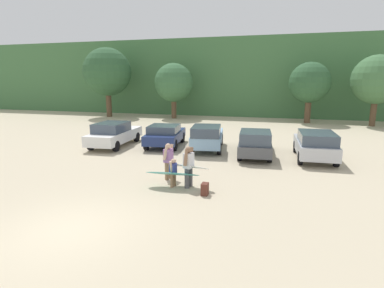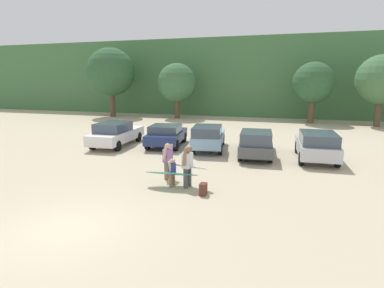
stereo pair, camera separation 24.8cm
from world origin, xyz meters
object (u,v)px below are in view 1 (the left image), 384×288
(parked_car_dark_gray, at_px, (255,142))
(person_child, at_px, (173,171))
(surfboard_white, at_px, (189,166))
(surfboard_teal, at_px, (172,174))
(backpack_dropped, at_px, (205,189))
(parked_car_navy, at_px, (165,135))
(person_companion, at_px, (168,159))
(parked_car_silver, at_px, (315,144))
(person_adult, at_px, (189,164))
(parked_car_white, at_px, (114,134))
(parked_car_sky_blue, at_px, (207,137))

(parked_car_dark_gray, height_order, person_child, parked_car_dark_gray)
(person_child, height_order, surfboard_white, person_child)
(surfboard_white, xyz_separation_m, surfboard_teal, (-0.60, -0.33, -0.26))
(surfboard_teal, xyz_separation_m, backpack_dropped, (1.43, -0.44, -0.34))
(surfboard_teal, relative_size, backpack_dropped, 4.94)
(parked_car_navy, bearing_deg, person_companion, -165.64)
(parked_car_dark_gray, xyz_separation_m, person_child, (-2.67, -6.11, -0.13))
(surfboard_white, relative_size, backpack_dropped, 4.04)
(surfboard_white, height_order, surfboard_teal, surfboard_white)
(person_companion, xyz_separation_m, backpack_dropped, (1.96, -1.45, -0.65))
(person_companion, bearing_deg, person_child, 131.92)
(parked_car_silver, distance_m, surfboard_teal, 8.54)
(person_adult, height_order, surfboard_teal, person_adult)
(person_adult, bearing_deg, surfboard_teal, 32.90)
(parked_car_white, distance_m, parked_car_sky_blue, 6.04)
(parked_car_white, height_order, parked_car_silver, parked_car_white)
(parked_car_dark_gray, distance_m, person_adult, 6.34)
(person_adult, xyz_separation_m, surfboard_teal, (-0.60, -0.24, -0.37))
(person_companion, height_order, surfboard_teal, person_companion)
(surfboard_white, distance_m, backpack_dropped, 1.28)
(parked_car_dark_gray, xyz_separation_m, person_companion, (-3.20, -5.22, 0.11))
(parked_car_dark_gray, xyz_separation_m, surfboard_white, (-2.07, -5.90, 0.05))
(parked_car_navy, relative_size, parked_car_silver, 0.97)
(parked_car_dark_gray, relative_size, parked_car_silver, 1.12)
(parked_car_sky_blue, relative_size, backpack_dropped, 9.81)
(person_companion, distance_m, surfboard_teal, 1.19)
(person_companion, relative_size, surfboard_white, 0.86)
(person_adult, bearing_deg, person_child, 22.13)
(surfboard_white, xyz_separation_m, backpack_dropped, (0.83, -0.77, -0.60))
(parked_car_sky_blue, height_order, person_companion, parked_car_sky_blue)
(parked_car_white, relative_size, person_adult, 2.95)
(person_adult, bearing_deg, parked_car_white, -31.00)
(parked_car_dark_gray, bearing_deg, surfboard_white, 156.20)
(parked_car_navy, distance_m, person_companion, 6.78)
(parked_car_sky_blue, distance_m, person_child, 6.82)
(parked_car_navy, xyz_separation_m, parked_car_sky_blue, (2.85, -0.37, 0.09))
(person_adult, xyz_separation_m, person_child, (-0.61, -0.12, -0.29))
(parked_car_dark_gray, relative_size, surfboard_white, 2.69)
(parked_car_navy, distance_m, person_child, 7.81)
(person_adult, xyz_separation_m, person_companion, (-1.13, 0.77, -0.05))
(parked_car_white, height_order, parked_car_sky_blue, parked_car_sky_blue)
(person_companion, bearing_deg, parked_car_dark_gray, -110.19)
(parked_car_white, relative_size, backpack_dropped, 10.81)
(parked_car_navy, relative_size, person_adult, 2.58)
(parked_car_white, xyz_separation_m, person_child, (6.25, -6.35, -0.16))
(parked_car_silver, relative_size, person_adult, 2.66)
(parked_car_sky_blue, bearing_deg, parked_car_dark_gray, -112.26)
(parked_car_navy, bearing_deg, backpack_dropped, -157.49)
(parked_car_white, bearing_deg, parked_car_dark_gray, -94.98)
(parked_car_white, bearing_deg, parked_car_navy, -78.91)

